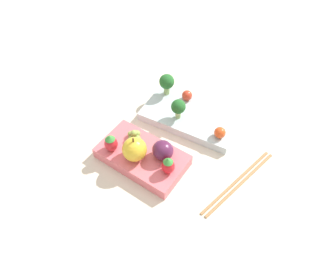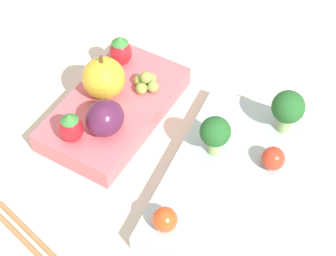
{
  "view_description": "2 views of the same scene",
  "coord_description": "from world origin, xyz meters",
  "views": [
    {
      "loc": [
        0.25,
        -0.34,
        0.53
      ],
      "look_at": [
        -0.01,
        0.0,
        0.04
      ],
      "focal_mm": 32.0,
      "sensor_mm": 36.0,
      "label": 1
    },
    {
      "loc": [
        0.32,
        0.22,
        0.51
      ],
      "look_at": [
        -0.01,
        0.0,
        0.04
      ],
      "focal_mm": 60.0,
      "sensor_mm": 36.0,
      "label": 2
    }
  ],
  "objects": [
    {
      "name": "grape_cluster",
      "position": [
        -0.05,
        -0.06,
        0.04
      ],
      "size": [
        0.03,
        0.03,
        0.02
      ],
      "color": "#8EA84C",
      "rests_on": "bento_box_fruit"
    },
    {
      "name": "plum",
      "position": [
        0.03,
        -0.06,
        0.05
      ],
      "size": [
        0.04,
        0.04,
        0.04
      ],
      "color": "#511E42",
      "rests_on": "bento_box_fruit"
    },
    {
      "name": "cherry_tomato_0",
      "position": [
        0.09,
        0.06,
        0.03
      ],
      "size": [
        0.03,
        0.03,
        0.03
      ],
      "color": "#DB4C1E",
      "rests_on": "bento_box_savoury"
    },
    {
      "name": "bento_box_fruit",
      "position": [
        -0.01,
        -0.08,
        0.01
      ],
      "size": [
        0.19,
        0.11,
        0.03
      ],
      "color": "#DB6670",
      "rests_on": "ground_plane"
    },
    {
      "name": "strawberry_1",
      "position": [
        0.06,
        -0.08,
        0.05
      ],
      "size": [
        0.03,
        0.03,
        0.04
      ],
      "color": "red",
      "rests_on": "bento_box_fruit"
    },
    {
      "name": "apple",
      "position": [
        -0.02,
        -0.09,
        0.05
      ],
      "size": [
        0.05,
        0.05,
        0.06
      ],
      "color": "gold",
      "rests_on": "bento_box_fruit"
    },
    {
      "name": "strawberry_0",
      "position": [
        -0.07,
        -0.11,
        0.05
      ],
      "size": [
        0.03,
        0.03,
        0.04
      ],
      "color": "red",
      "rests_on": "bento_box_fruit"
    },
    {
      "name": "broccoli_floret_1",
      "position": [
        -0.09,
        0.11,
        0.06
      ],
      "size": [
        0.04,
        0.04,
        0.06
      ],
      "color": "#93B770",
      "rests_on": "bento_box_savoury"
    },
    {
      "name": "cherry_tomato_1",
      "position": [
        -0.04,
        0.12,
        0.03
      ],
      "size": [
        0.03,
        0.03,
        0.03
      ],
      "color": "red",
      "rests_on": "bento_box_savoury"
    },
    {
      "name": "broccoli_floret_0",
      "position": [
        -0.02,
        0.06,
        0.05
      ],
      "size": [
        0.03,
        0.03,
        0.05
      ],
      "color": "#93B770",
      "rests_on": "bento_box_savoury"
    },
    {
      "name": "ground_plane",
      "position": [
        0.0,
        0.0,
        0.0
      ],
      "size": [
        4.0,
        4.0,
        0.0
      ],
      "primitive_type": "plane",
      "color": "beige"
    },
    {
      "name": "bento_box_savoury",
      "position": [
        0.0,
        0.08,
        0.01
      ],
      "size": [
        0.24,
        0.16,
        0.02
      ],
      "color": "silver",
      "rests_on": "ground_plane"
    }
  ]
}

